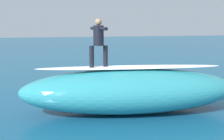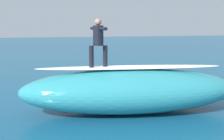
# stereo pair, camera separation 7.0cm
# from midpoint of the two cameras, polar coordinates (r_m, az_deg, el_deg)

# --- Properties ---
(ground_plane) EXTENTS (120.00, 120.00, 0.00)m
(ground_plane) POSITION_cam_midpoint_polar(r_m,az_deg,el_deg) (11.96, 3.44, -6.13)
(ground_plane) COLOR #145175
(wave_crest) EXTENTS (8.11, 3.37, 1.62)m
(wave_crest) POSITION_cam_midpoint_polar(r_m,az_deg,el_deg) (10.16, 3.87, -4.20)
(wave_crest) COLOR teal
(wave_crest) RESTS_ON ground_plane
(wave_foam_lip) EXTENTS (6.75, 1.65, 0.08)m
(wave_foam_lip) POSITION_cam_midpoint_polar(r_m,az_deg,el_deg) (9.99, 3.92, 0.55)
(wave_foam_lip) COLOR white
(wave_foam_lip) RESTS_ON wave_crest
(surfboard_riding) EXTENTS (2.02, 0.74, 0.06)m
(surfboard_riding) POSITION_cam_midpoint_polar(r_m,az_deg,el_deg) (9.85, -2.57, 0.38)
(surfboard_riding) COLOR #EAE5C6
(surfboard_riding) RESTS_ON wave_crest
(surfer_riding) EXTENTS (0.67, 1.60, 1.69)m
(surfer_riding) POSITION_cam_midpoint_polar(r_m,az_deg,el_deg) (9.75, -2.61, 6.28)
(surfer_riding) COLOR black
(surfer_riding) RESTS_ON surfboard_riding
(surfboard_paddling) EXTENTS (0.81, 2.03, 0.09)m
(surfboard_paddling) POSITION_cam_midpoint_polar(r_m,az_deg,el_deg) (13.45, 2.19, -4.16)
(surfboard_paddling) COLOR #33B2D1
(surfboard_paddling) RESTS_ON ground_plane
(surfer_paddling) EXTENTS (0.53, 1.71, 0.31)m
(surfer_paddling) POSITION_cam_midpoint_polar(r_m,az_deg,el_deg) (13.54, 2.13, -3.30)
(surfer_paddling) COLOR black
(surfer_paddling) RESTS_ON surfboard_paddling
(foam_patch_near) EXTENTS (0.79, 0.93, 0.17)m
(foam_patch_near) POSITION_cam_midpoint_polar(r_m,az_deg,el_deg) (11.45, -8.67, -6.48)
(foam_patch_near) COLOR white
(foam_patch_near) RESTS_ON ground_plane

